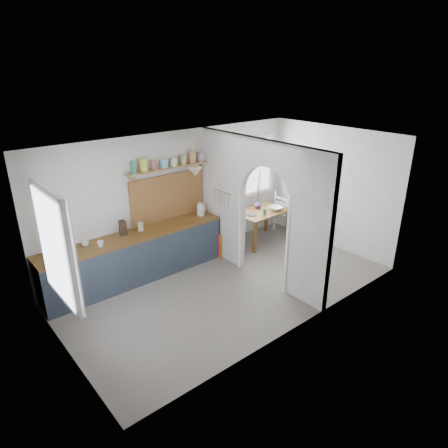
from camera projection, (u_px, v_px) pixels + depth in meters
floor at (228, 286)px, 7.29m from camera, size 5.80×3.20×0.01m
ceiling at (229, 143)px, 6.31m from camera, size 5.80×3.20×0.01m
walls at (229, 220)px, 6.80m from camera, size 5.81×3.21×2.60m
partition at (256, 202)px, 7.20m from camera, size 0.12×3.20×2.60m
kitchen_window at (54, 248)px, 4.96m from camera, size 0.10×1.16×1.50m
nook_window at (245, 168)px, 8.86m from camera, size 1.76×0.10×1.30m
counter at (136, 256)px, 7.39m from camera, size 3.50×0.60×0.90m
sink at (62, 256)px, 6.43m from camera, size 0.40×0.40×0.02m
backsplash at (168, 197)px, 7.78m from camera, size 1.65×0.03×0.90m
shelf at (169, 165)px, 7.47m from camera, size 1.75×0.20×0.21m
pendant_lamp at (195, 172)px, 7.49m from camera, size 0.26×0.26×0.16m
utensil_rail at (222, 192)px, 7.75m from camera, size 0.02×0.50×0.02m
dining_table at (261, 226)px, 8.97m from camera, size 1.19×0.81×0.73m
chair_left at (230, 229)px, 8.47m from camera, size 0.49×0.49×1.01m
chair_right at (287, 211)px, 9.53m from camera, size 0.45×0.45×0.97m
kettle at (201, 209)px, 8.08m from camera, size 0.24×0.20×0.26m
mug_a at (101, 244)px, 6.71m from camera, size 0.14×0.14×0.10m
mug_b at (85, 243)px, 6.74m from camera, size 0.14×0.14×0.10m
knife_block at (123, 228)px, 7.18m from camera, size 0.15×0.18×0.25m
jar at (141, 226)px, 7.35m from camera, size 0.11×0.11×0.16m
towel_magenta at (219, 246)px, 8.23m from camera, size 0.02×0.03×0.54m
towel_orange at (220, 247)px, 8.21m from camera, size 0.02×0.03×0.54m
bowl at (276, 208)px, 8.88m from camera, size 0.31×0.31×0.07m
table_cup at (265, 212)px, 8.63m from camera, size 0.12×0.12×0.10m
plate at (251, 215)px, 8.59m from camera, size 0.20×0.20×0.02m
vase at (258, 204)px, 8.98m from camera, size 0.17×0.17×0.17m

